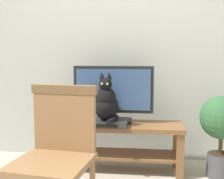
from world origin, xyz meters
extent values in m
cube|color=#B7BCB2|center=(0.00, 0.91, 1.40)|extent=(7.00, 0.12, 2.80)
cube|color=brown|center=(-0.02, 0.46, 0.45)|extent=(1.39, 0.42, 0.04)
cube|color=brown|center=(-0.67, 0.31, 0.21)|extent=(0.07, 0.07, 0.43)
cube|color=brown|center=(0.62, 0.31, 0.21)|extent=(0.07, 0.07, 0.43)
cube|color=brown|center=(-0.67, 0.62, 0.21)|extent=(0.07, 0.07, 0.43)
cube|color=brown|center=(0.62, 0.62, 0.21)|extent=(0.07, 0.07, 0.43)
cube|color=brown|center=(-0.02, 0.46, 0.16)|extent=(1.29, 0.34, 0.02)
cube|color=black|center=(-0.02, 0.53, 0.49)|extent=(0.37, 0.20, 0.03)
cube|color=black|center=(-0.02, 0.53, 0.54)|extent=(0.06, 0.04, 0.07)
cube|color=black|center=(-0.02, 0.53, 0.80)|extent=(0.80, 0.05, 0.47)
cube|color=#385684|center=(-0.02, 0.50, 0.80)|extent=(0.74, 0.01, 0.41)
sphere|color=#2672F2|center=(0.36, 0.50, 0.59)|extent=(0.01, 0.01, 0.01)
cube|color=#2D2D30|center=(-0.07, 0.38, 0.50)|extent=(0.41, 0.29, 0.06)
cube|color=black|center=(-0.07, 0.23, 0.50)|extent=(0.25, 0.01, 0.03)
ellipsoid|color=black|center=(-0.07, 0.38, 0.66)|extent=(0.23, 0.30, 0.25)
ellipsoid|color=black|center=(-0.07, 0.34, 0.73)|extent=(0.20, 0.19, 0.23)
sphere|color=black|center=(-0.07, 0.32, 0.87)|extent=(0.12, 0.12, 0.12)
cone|color=black|center=(-0.11, 0.32, 0.95)|extent=(0.06, 0.06, 0.07)
cone|color=black|center=(-0.04, 0.32, 0.95)|extent=(0.06, 0.06, 0.07)
sphere|color=#B2C64C|center=(-0.10, 0.27, 0.88)|extent=(0.02, 0.02, 0.02)
sphere|color=#B2C64C|center=(-0.05, 0.27, 0.88)|extent=(0.02, 0.02, 0.02)
cylinder|color=black|center=(0.00, 0.27, 0.55)|extent=(0.10, 0.24, 0.04)
cube|color=olive|center=(-0.28, -0.66, 0.47)|extent=(0.52, 0.52, 0.04)
cube|color=olive|center=(-0.25, -0.45, 0.71)|extent=(0.44, 0.09, 0.45)
cube|color=brown|center=(-0.25, -0.45, 0.91)|extent=(0.47, 0.10, 0.06)
cube|color=#2D2D33|center=(-0.52, 0.43, 0.49)|extent=(0.23, 0.18, 0.03)
cube|color=#38664C|center=(-0.52, 0.42, 0.52)|extent=(0.26, 0.21, 0.03)
cube|color=#2D2D33|center=(-0.52, 0.43, 0.55)|extent=(0.24, 0.15, 0.03)
cylinder|color=#47474C|center=(1.00, 0.39, 0.11)|extent=(0.24, 0.24, 0.23)
cylinder|color=#332319|center=(1.00, 0.39, 0.22)|extent=(0.22, 0.22, 0.02)
cylinder|color=#4C3823|center=(1.00, 0.39, 0.32)|extent=(0.04, 0.04, 0.18)
sphere|color=#2D5B33|center=(1.00, 0.39, 0.57)|extent=(0.40, 0.40, 0.40)
camera|label=1|loc=(0.31, -2.35, 1.13)|focal=46.75mm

